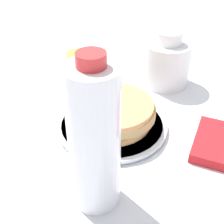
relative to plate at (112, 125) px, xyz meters
The scene contains 7 objects.
ground_plane 0.02m from the plate, 121.35° to the left, with size 4.00×4.00×0.00m, color white.
plate is the anchor object (origin of this frame).
pancake_stack 0.03m from the plate, 43.08° to the left, with size 0.18×0.18×0.05m.
juice_glass 0.25m from the plate, 10.95° to the left, with size 0.07×0.07×0.06m.
cream_jug 0.24m from the plate, 45.06° to the right, with size 0.12×0.12×0.14m.
water_bottle_near 0.21m from the plate, 162.79° to the left, with size 0.07×0.07×0.25m.
napkin 0.21m from the plate, 116.27° to the right, with size 0.16×0.14×0.02m.
Camera 1 is at (-0.49, 0.07, 0.40)m, focal length 50.00 mm.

